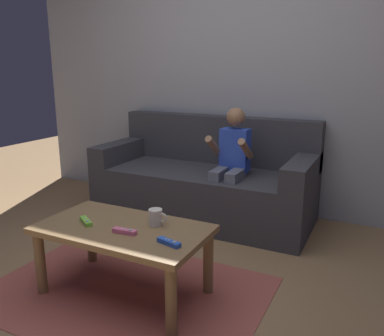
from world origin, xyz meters
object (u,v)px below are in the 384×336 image
(couch, at_px, (205,183))
(game_remote_pink_far_corner, at_px, (125,231))
(game_remote_lime_center, at_px, (86,221))
(coffee_table, at_px, (123,237))
(coffee_mug, at_px, (156,217))
(game_remote_blue_near_edge, at_px, (169,242))
(person_seated_on_couch, at_px, (231,161))

(couch, bearing_deg, game_remote_pink_far_corner, -83.10)
(couch, xyz_separation_m, game_remote_lime_center, (-0.11, -1.42, 0.12))
(coffee_table, distance_m, coffee_mug, 0.22)
(game_remote_blue_near_edge, relative_size, game_remote_pink_far_corner, 1.02)
(game_remote_blue_near_edge, bearing_deg, coffee_mug, 135.24)
(coffee_table, distance_m, game_remote_lime_center, 0.24)
(coffee_table, relative_size, game_remote_blue_near_edge, 6.74)
(coffee_table, bearing_deg, coffee_mug, 33.77)
(game_remote_blue_near_edge, bearing_deg, couch, 107.54)
(coffee_table, bearing_deg, game_remote_blue_near_edge, -13.94)
(couch, bearing_deg, game_remote_lime_center, -94.59)
(couch, relative_size, game_remote_lime_center, 13.70)
(coffee_table, height_order, game_remote_lime_center, game_remote_lime_center)
(person_seated_on_couch, bearing_deg, couch, 149.51)
(coffee_mug, bearing_deg, coffee_table, -146.23)
(game_remote_blue_near_edge, relative_size, coffee_mug, 1.22)
(person_seated_on_couch, bearing_deg, coffee_table, -99.38)
(game_remote_pink_far_corner, bearing_deg, game_remote_lime_center, 176.20)
(coffee_mug, bearing_deg, couch, 101.88)
(game_remote_blue_near_edge, xyz_separation_m, coffee_mug, (-0.19, 0.19, 0.04))
(person_seated_on_couch, bearing_deg, game_remote_pink_far_corner, -95.90)
(game_remote_lime_center, relative_size, game_remote_pink_far_corner, 0.97)
(game_remote_lime_center, bearing_deg, coffee_table, 13.38)
(person_seated_on_couch, height_order, game_remote_pink_far_corner, person_seated_on_couch)
(person_seated_on_couch, xyz_separation_m, coffee_mug, (-0.04, -1.09, -0.10))
(couch, height_order, game_remote_blue_near_edge, couch)
(person_seated_on_couch, xyz_separation_m, game_remote_blue_near_edge, (0.16, -1.28, -0.14))
(coffee_table, distance_m, game_remote_blue_near_edge, 0.37)
(couch, distance_m, coffee_table, 1.38)
(couch, relative_size, game_remote_blue_near_edge, 13.00)
(game_remote_pink_far_corner, bearing_deg, couch, 96.90)
(person_seated_on_couch, bearing_deg, coffee_mug, -92.05)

